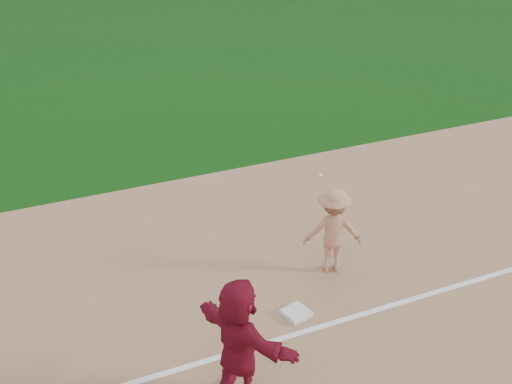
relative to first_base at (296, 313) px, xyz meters
name	(u,v)px	position (x,y,z in m)	size (l,w,h in m)	color
ground	(293,300)	(0.14, 0.39, -0.06)	(160.00, 160.00, 0.00)	#0C3B0B
foul_line	(316,328)	(0.14, -0.41, -0.04)	(60.00, 0.10, 0.01)	white
first_base	(296,313)	(0.00, 0.00, 0.00)	(0.39, 0.39, 0.09)	silver
base_runner	(239,341)	(-1.46, -1.17, 0.87)	(1.69, 0.54, 1.83)	maroon
first_base_play	(333,230)	(1.15, 0.92, 0.74)	(1.16, 0.92, 2.14)	#9D9D9F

